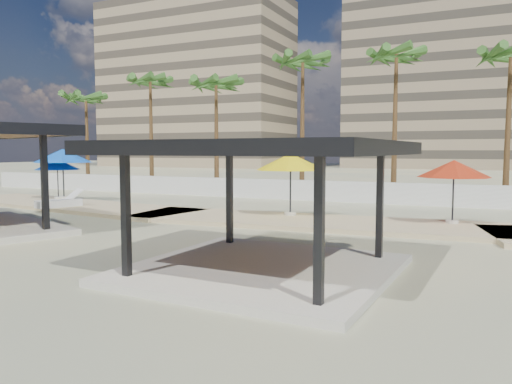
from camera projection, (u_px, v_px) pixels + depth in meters
ground at (175, 252)px, 14.59m from camera, size 200.00×200.00×0.00m
promenade at (322, 221)px, 20.63m from camera, size 44.45×7.97×0.24m
boundary_wall at (333, 191)px, 28.94m from camera, size 56.00×0.30×1.20m
building_west at (196, 84)px, 92.49m from camera, size 34.00×16.00×32.40m
building_mid at (467, 81)px, 81.89m from camera, size 38.00×16.00×30.40m
pavilion_central at (263, 195)px, 11.96m from camera, size 6.48×6.48×3.18m
umbrella_a at (57, 165)px, 28.90m from camera, size 3.09×3.09×2.30m
umbrella_b at (291, 162)px, 21.38m from camera, size 3.68×3.68×2.67m
umbrella_c at (454, 169)px, 18.96m from camera, size 3.21×3.21×2.43m
umbrella_f at (63, 156)px, 28.67m from camera, size 3.27×3.27×2.88m
lounger_a at (60, 203)px, 24.68m from camera, size 1.41×2.38×0.86m
palm_a at (86, 102)px, 39.48m from camera, size 3.00×3.00×7.91m
palm_b at (150, 85)px, 37.19m from camera, size 3.00×3.00×8.97m
palm_c at (216, 88)px, 34.13m from camera, size 3.00×3.00×8.31m
palm_d at (303, 67)px, 32.19m from camera, size 3.00×3.00×9.52m
palm_e at (396, 62)px, 29.19m from camera, size 3.00×3.00×9.33m
palm_f at (511, 61)px, 26.83m from camera, size 3.00×3.00×8.91m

